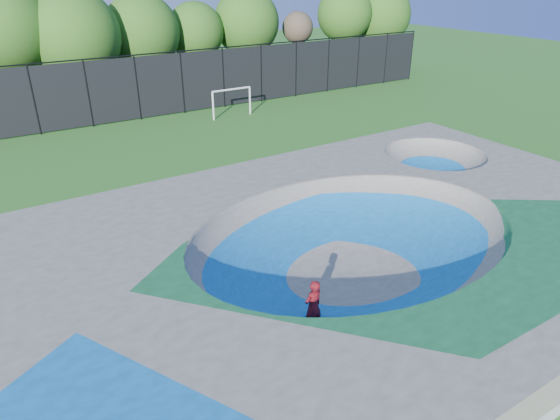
# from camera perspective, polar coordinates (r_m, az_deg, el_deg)

# --- Properties ---
(ground) EXTENTS (120.00, 120.00, 0.00)m
(ground) POSITION_cam_1_polar(r_m,az_deg,el_deg) (16.44, 8.27, -6.60)
(ground) COLOR #25611B
(ground) RESTS_ON ground
(skate_deck) EXTENTS (22.00, 14.00, 1.50)m
(skate_deck) POSITION_cam_1_polar(r_m,az_deg,el_deg) (16.06, 8.44, -4.34)
(skate_deck) COLOR gray
(skate_deck) RESTS_ON ground
(skater) EXTENTS (0.62, 0.46, 1.57)m
(skater) POSITION_cam_1_polar(r_m,az_deg,el_deg) (13.31, 3.80, -10.96)
(skater) COLOR #B90E17
(skater) RESTS_ON ground
(skateboard) EXTENTS (0.79, 0.25, 0.05)m
(skateboard) POSITION_cam_1_polar(r_m,az_deg,el_deg) (13.78, 3.70, -13.50)
(skateboard) COLOR black
(skateboard) RESTS_ON ground
(soccer_goal) EXTENTS (2.80, 0.12, 1.85)m
(soccer_goal) POSITION_cam_1_polar(r_m,az_deg,el_deg) (33.07, -5.54, 12.69)
(soccer_goal) COLOR silver
(soccer_goal) RESTS_ON ground
(fence) EXTENTS (48.09, 0.09, 4.04)m
(fence) POSITION_cam_1_polar(r_m,az_deg,el_deg) (33.34, -15.99, 13.40)
(fence) COLOR black
(fence) RESTS_ON ground
(treeline) EXTENTS (53.56, 6.76, 8.20)m
(treeline) POSITION_cam_1_polar(r_m,az_deg,el_deg) (37.23, -21.21, 18.34)
(treeline) COLOR #443122
(treeline) RESTS_ON ground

